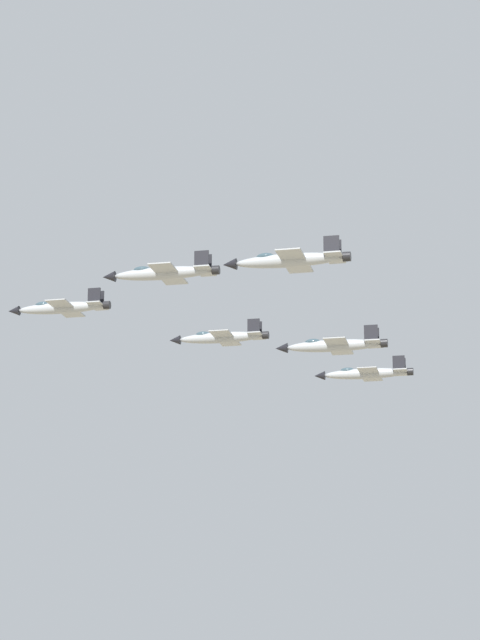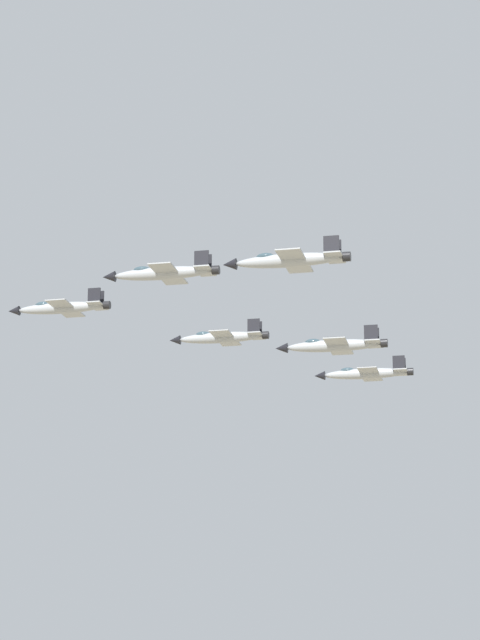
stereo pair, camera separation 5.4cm
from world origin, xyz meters
The scene contains 6 objects.
jet_lead centered at (11.02, -2.05, 123.05)m, with size 10.77×12.75×3.11m.
jet_left_wingman centered at (12.00, 22.81, 121.91)m, with size 11.13×12.98×3.19m.
jet_right_wingman centered at (-13.35, 2.92, 121.91)m, with size 10.84×12.77×3.12m.
jet_left_outer centered at (12.98, 47.66, 117.29)m, with size 10.62×12.54×3.06m.
jet_right_outer centered at (-37.72, 7.89, 119.31)m, with size 11.27×12.95×3.20m.
jet_slot_rear centered at (-12.37, 27.78, 115.59)m, with size 11.05×12.73×3.14m.
Camera 2 is at (118.77, 166.99, 66.22)m, focal length 84.23 mm.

